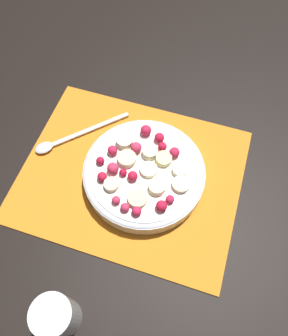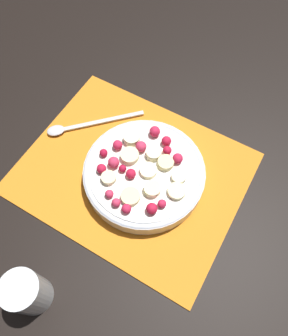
# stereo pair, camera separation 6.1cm
# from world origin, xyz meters

# --- Properties ---
(ground_plane) EXTENTS (3.00, 3.00, 0.00)m
(ground_plane) POSITION_xyz_m (0.00, 0.00, 0.00)
(ground_plane) COLOR black
(placemat) EXTENTS (0.43, 0.34, 0.01)m
(placemat) POSITION_xyz_m (0.00, 0.00, 0.00)
(placemat) COLOR orange
(placemat) RESTS_ON ground_plane
(fruit_bowl) EXTENTS (0.23, 0.23, 0.06)m
(fruit_bowl) POSITION_xyz_m (-0.03, 0.00, 0.03)
(fruit_bowl) COLOR silver
(fruit_bowl) RESTS_ON placemat
(spoon) EXTENTS (0.16, 0.16, 0.01)m
(spoon) POSITION_xyz_m (0.16, -0.03, 0.01)
(spoon) COLOR silver
(spoon) RESTS_ON placemat
(drinking_glass) EXTENTS (0.06, 0.06, 0.09)m
(drinking_glass) POSITION_xyz_m (0.02, 0.28, 0.04)
(drinking_glass) COLOR white
(drinking_glass) RESTS_ON ground_plane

